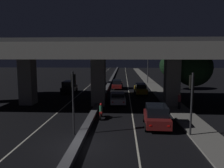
# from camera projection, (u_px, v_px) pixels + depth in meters

# --- Properties ---
(ground_plane) EXTENTS (200.00, 200.00, 0.00)m
(ground_plane) POSITION_uv_depth(u_px,v_px,m) (78.00, 146.00, 14.13)
(ground_plane) COLOR black
(lane_line_left_inner) EXTENTS (0.12, 126.00, 0.00)m
(lane_line_left_inner) POSITION_uv_depth(u_px,v_px,m) (93.00, 82.00, 49.01)
(lane_line_left_inner) COLOR beige
(lane_line_left_inner) RESTS_ON ground_plane
(lane_line_right_inner) EXTENTS (0.12, 126.00, 0.00)m
(lane_line_right_inner) POSITION_uv_depth(u_px,v_px,m) (127.00, 83.00, 48.61)
(lane_line_right_inner) COLOR beige
(lane_line_right_inner) RESTS_ON ground_plane
(median_divider) EXTENTS (0.61, 126.00, 0.36)m
(median_divider) POSITION_uv_depth(u_px,v_px,m) (110.00, 82.00, 48.79)
(median_divider) COLOR #4C4C51
(median_divider) RESTS_ON ground_plane
(sidewalk_right) EXTENTS (2.36, 126.00, 0.14)m
(sidewalk_right) POSITION_uv_depth(u_px,v_px,m) (155.00, 87.00, 41.41)
(sidewalk_right) COLOR slate
(sidewalk_right) RESTS_ON ground_plane
(elevated_overpass) EXTENTS (37.44, 12.64, 7.96)m
(elevated_overpass) POSITION_uv_depth(u_px,v_px,m) (96.00, 54.00, 25.45)
(elevated_overpass) COLOR gray
(elevated_overpass) RESTS_ON ground_plane
(traffic_light_left_of_median) EXTENTS (0.30, 0.49, 4.69)m
(traffic_light_left_of_median) POSITION_uv_depth(u_px,v_px,m) (73.00, 92.00, 15.93)
(traffic_light_left_of_median) COLOR black
(traffic_light_left_of_median) RESTS_ON ground_plane
(traffic_light_right_of_median) EXTENTS (0.30, 0.49, 4.64)m
(traffic_light_right_of_median) POSITION_uv_depth(u_px,v_px,m) (192.00, 93.00, 15.49)
(traffic_light_right_of_median) COLOR black
(traffic_light_right_of_median) RESTS_ON ground_plane
(street_lamp) EXTENTS (2.76, 0.32, 8.50)m
(street_lamp) POSITION_uv_depth(u_px,v_px,m) (146.00, 60.00, 46.59)
(street_lamp) COLOR #2D2D30
(street_lamp) RESTS_ON ground_plane
(car_dark_red_lead) EXTENTS (2.17, 4.00, 1.80)m
(car_dark_red_lead) POSITION_uv_depth(u_px,v_px,m) (156.00, 116.00, 17.86)
(car_dark_red_lead) COLOR #591414
(car_dark_red_lead) RESTS_ON ground_plane
(car_white_second) EXTENTS (2.08, 4.55, 1.41)m
(car_white_second) POSITION_uv_depth(u_px,v_px,m) (118.00, 98.00, 26.62)
(car_white_second) COLOR silver
(car_white_second) RESTS_ON ground_plane
(car_taxi_yellow_third) EXTENTS (1.90, 4.61, 1.66)m
(car_taxi_yellow_third) POSITION_uv_depth(u_px,v_px,m) (141.00, 89.00, 33.47)
(car_taxi_yellow_third) COLOR gold
(car_taxi_yellow_third) RESTS_ON ground_plane
(car_dark_red_fourth) EXTENTS (2.00, 4.24, 1.60)m
(car_dark_red_fourth) POSITION_uv_depth(u_px,v_px,m) (117.00, 84.00, 39.17)
(car_dark_red_fourth) COLOR #591414
(car_dark_red_fourth) RESTS_ON ground_plane
(car_black_lead_oncoming) EXTENTS (1.98, 4.49, 1.95)m
(car_black_lead_oncoming) POSITION_uv_depth(u_px,v_px,m) (69.00, 87.00, 34.46)
(car_black_lead_oncoming) COLOR black
(car_black_lead_oncoming) RESTS_ON ground_plane
(car_dark_red_second_oncoming) EXTENTS (1.95, 4.71, 1.76)m
(car_dark_red_second_oncoming) POSITION_uv_depth(u_px,v_px,m) (98.00, 80.00, 45.93)
(car_dark_red_second_oncoming) COLOR #591414
(car_dark_red_second_oncoming) RESTS_ON ground_plane
(motorcycle_red_filtering_near) EXTENTS (0.32, 1.75, 1.46)m
(motorcycle_red_filtering_near) POSITION_uv_depth(u_px,v_px,m) (101.00, 112.00, 20.34)
(motorcycle_red_filtering_near) COLOR black
(motorcycle_red_filtering_near) RESTS_ON ground_plane
(motorcycle_black_filtering_mid) EXTENTS (0.32, 1.79, 1.48)m
(motorcycle_black_filtering_mid) POSITION_uv_depth(u_px,v_px,m) (106.00, 99.00, 26.78)
(motorcycle_black_filtering_mid) COLOR black
(motorcycle_black_filtering_mid) RESTS_ON ground_plane
(pedestrian_on_sidewalk) EXTENTS (0.33, 0.33, 1.73)m
(pedestrian_on_sidewalk) POSITION_uv_depth(u_px,v_px,m) (179.00, 101.00, 23.39)
(pedestrian_on_sidewalk) COLOR black
(pedestrian_on_sidewalk) RESTS_ON sidewalk_right
(roadside_tree_kerbside_near) EXTENTS (4.42, 4.42, 6.67)m
(roadside_tree_kerbside_near) POSITION_uv_depth(u_px,v_px,m) (193.00, 68.00, 25.64)
(roadside_tree_kerbside_near) COLOR #38281C
(roadside_tree_kerbside_near) RESTS_ON ground_plane
(roadside_tree_kerbside_mid) EXTENTS (3.89, 3.89, 6.18)m
(roadside_tree_kerbside_mid) POSITION_uv_depth(u_px,v_px,m) (171.00, 66.00, 37.33)
(roadside_tree_kerbside_mid) COLOR #38281C
(roadside_tree_kerbside_mid) RESTS_ON ground_plane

